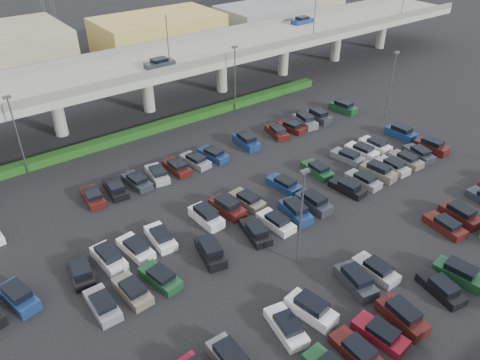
% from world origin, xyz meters
% --- Properties ---
extents(ground, '(280.00, 280.00, 0.00)m').
position_xyz_m(ground, '(0.00, 0.00, 0.00)').
color(ground, black).
extents(overpass, '(150.00, 13.00, 15.80)m').
position_xyz_m(overpass, '(-0.22, 31.99, 6.97)').
color(overpass, '#97978F').
rests_on(overpass, ground).
extents(hedge, '(66.00, 1.60, 1.10)m').
position_xyz_m(hedge, '(0.00, 25.00, 0.55)').
color(hedge, '#153810').
rests_on(hedge, ground).
extents(parked_cars, '(62.93, 41.67, 1.67)m').
position_xyz_m(parked_cars, '(-0.35, -3.78, 0.63)').
color(parked_cars, '#6F6757').
rests_on(parked_cars, ground).
extents(light_poles, '(66.90, 48.38, 10.30)m').
position_xyz_m(light_poles, '(-4.13, 2.00, 6.24)').
color(light_poles, '#4D4D52').
rests_on(light_poles, ground).
extents(distant_buildings, '(138.00, 24.00, 9.00)m').
position_xyz_m(distant_buildings, '(12.38, 61.81, 3.74)').
color(distant_buildings, gray).
rests_on(distant_buildings, ground).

